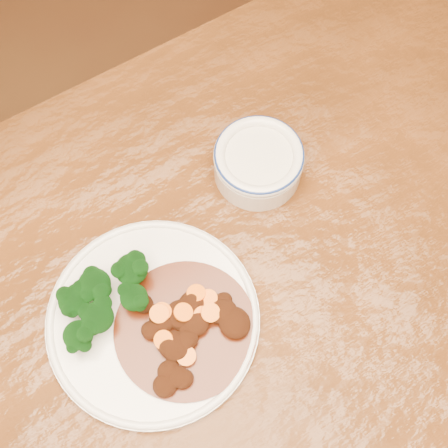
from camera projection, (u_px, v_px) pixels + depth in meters
ground at (205, 415)px, 1.50m from camera, size 4.00×4.00×0.00m
dining_table at (192, 363)px, 0.88m from camera, size 1.50×0.91×0.75m
dinner_plate at (153, 320)px, 0.82m from camera, size 0.28×0.28×0.02m
broccoli_florets at (102, 299)px, 0.79m from camera, size 0.14×0.09×0.05m
mince_stew at (188, 329)px, 0.80m from camera, size 0.19×0.19×0.03m
dip_bowl at (258, 162)px, 0.88m from camera, size 0.13×0.13×0.06m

